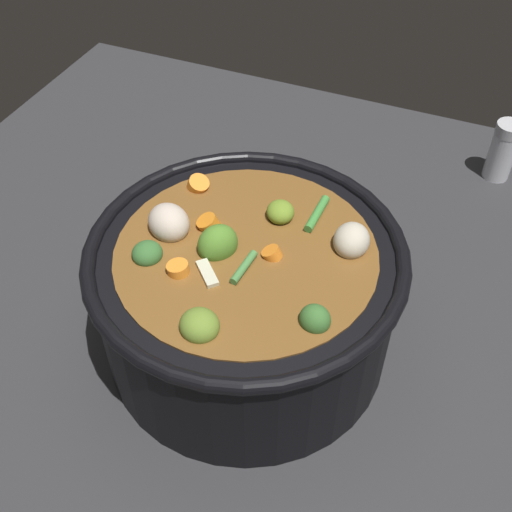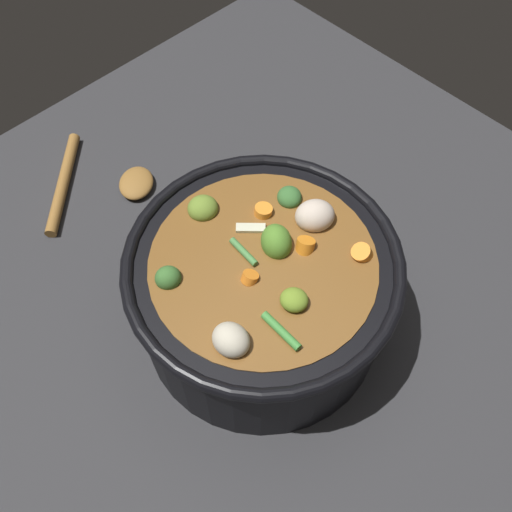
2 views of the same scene
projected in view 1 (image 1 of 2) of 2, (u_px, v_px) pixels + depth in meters
The scene contains 3 objects.
ground_plane at pixel (247, 341), 0.74m from camera, with size 1.10×1.10×0.00m, color #2D2D30.
cooking_pot at pixel (247, 296), 0.68m from camera, with size 0.33×0.33×0.17m.
salt_shaker at pixel (503, 151), 0.92m from camera, with size 0.04×0.04×0.09m.
Camera 1 is at (0.18, -0.41, 0.59)m, focal length 44.86 mm.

